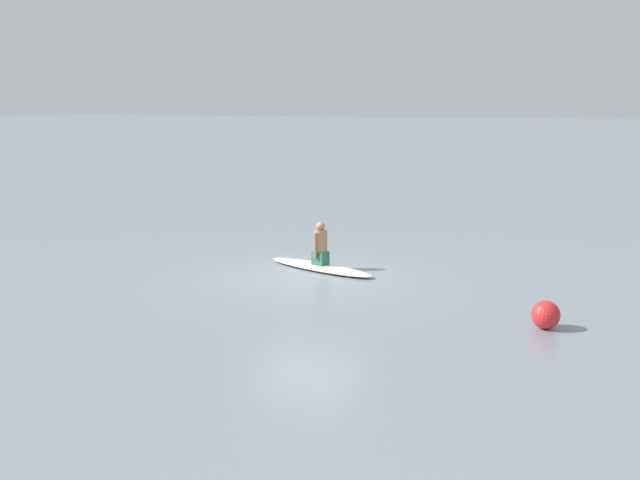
{
  "coord_description": "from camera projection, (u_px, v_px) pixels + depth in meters",
  "views": [
    {
      "loc": [
        7.84,
        -14.71,
        3.91
      ],
      "look_at": [
        -0.27,
        1.14,
        0.66
      ],
      "focal_mm": 41.89,
      "sensor_mm": 36.0,
      "label": 1
    }
  ],
  "objects": [
    {
      "name": "buoy_marker",
      "position": [
        546.0,
        315.0,
        13.15
      ],
      "size": [
        0.51,
        0.51,
        0.51
      ],
      "primitive_type": "sphere",
      "color": "red",
      "rests_on": "ground"
    },
    {
      "name": "surfboard",
      "position": [
        320.0,
        267.0,
        17.88
      ],
      "size": [
        3.2,
        1.49,
        0.13
      ],
      "primitive_type": "ellipsoid",
      "rotation": [
        0.0,
        0.0,
        -0.25
      ],
      "color": "silver",
      "rests_on": "ground"
    },
    {
      "name": "person_paddler",
      "position": [
        320.0,
        245.0,
        17.79
      ],
      "size": [
        0.4,
        0.46,
        1.03
      ],
      "rotation": [
        0.0,
        0.0,
        -0.25
      ],
      "color": "#26664C",
      "rests_on": "surfboard"
    },
    {
      "name": "ground_plane",
      "position": [
        308.0,
        277.0,
        17.1
      ],
      "size": [
        400.0,
        400.0,
        0.0
      ],
      "primitive_type": "plane",
      "color": "gray"
    }
  ]
}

